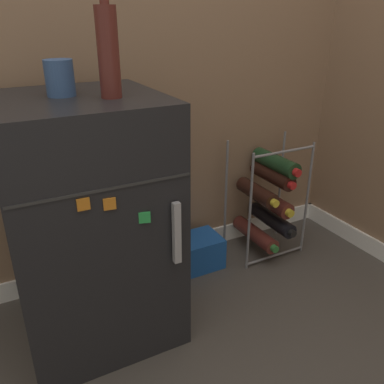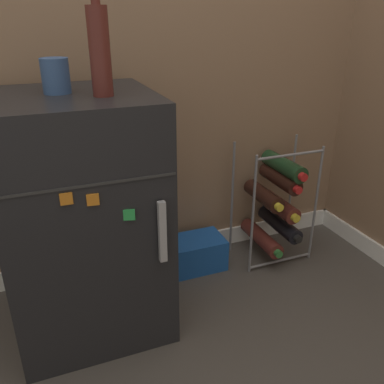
% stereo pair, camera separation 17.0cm
% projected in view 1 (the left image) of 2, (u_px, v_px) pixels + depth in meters
% --- Properties ---
extents(ground_plane, '(14.00, 14.00, 0.00)m').
position_uv_depth(ground_plane, '(209.00, 330.00, 1.59)').
color(ground_plane, '#423D38').
extents(mini_fridge, '(0.54, 0.56, 0.90)m').
position_uv_depth(mini_fridge, '(89.00, 223.00, 1.45)').
color(mini_fridge, black).
rests_on(mini_fridge, ground_plane).
extents(wine_rack, '(0.35, 0.32, 0.59)m').
position_uv_depth(wine_rack, '(268.00, 199.00, 2.02)').
color(wine_rack, slate).
rests_on(wine_rack, ground_plane).
extents(soda_box, '(0.27, 0.18, 0.15)m').
position_uv_depth(soda_box, '(193.00, 253.00, 1.96)').
color(soda_box, '#194C9E').
rests_on(soda_box, ground_plane).
extents(fridge_top_cup, '(0.09, 0.09, 0.11)m').
position_uv_depth(fridge_top_cup, '(60.00, 78.00, 1.25)').
color(fridge_top_cup, '#335184').
rests_on(fridge_top_cup, mini_fridge).
extents(fridge_top_bottle, '(0.06, 0.06, 0.30)m').
position_uv_depth(fridge_top_bottle, '(108.00, 52.00, 1.19)').
color(fridge_top_bottle, '#56231E').
rests_on(fridge_top_bottle, mini_fridge).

